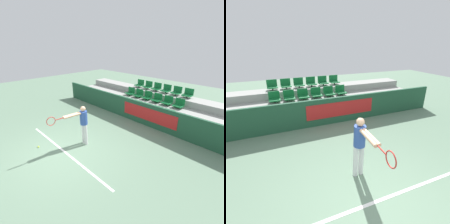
{
  "view_description": "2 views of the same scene",
  "coord_description": "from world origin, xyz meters",
  "views": [
    {
      "loc": [
        5.27,
        -2.58,
        3.94
      ],
      "look_at": [
        0.25,
        2.34,
        1.07
      ],
      "focal_mm": 28.0,
      "sensor_mm": 36.0,
      "label": 1
    },
    {
      "loc": [
        -1.84,
        -2.24,
        3.29
      ],
      "look_at": [
        0.13,
        2.54,
        1.2
      ],
      "focal_mm": 28.0,
      "sensor_mm": 36.0,
      "label": 2
    }
  ],
  "objects": [
    {
      "name": "stadium_chair_1",
      "position": [
        -0.98,
        4.87,
        0.56
      ],
      "size": [
        0.49,
        0.43,
        0.49
      ],
      "color": "#333333",
      "rests_on": "bleacher_tier_front"
    },
    {
      "name": "stadium_chair_2",
      "position": [
        -0.33,
        4.87,
        0.56
      ],
      "size": [
        0.49,
        0.43,
        0.49
      ],
      "color": "#333333",
      "rests_on": "bleacher_tier_front"
    },
    {
      "name": "stadium_chair_4",
      "position": [
        0.98,
        4.87,
        0.56
      ],
      "size": [
        0.49,
        0.43,
        0.49
      ],
      "color": "#333333",
      "rests_on": "bleacher_tier_front"
    },
    {
      "name": "stadium_chair_14",
      "position": [
        -0.33,
        6.77,
        1.28
      ],
      "size": [
        0.49,
        0.43,
        0.49
      ],
      "color": "#333333",
      "rests_on": "bleacher_tier_back"
    },
    {
      "name": "stadium_chair_16",
      "position": [
        0.98,
        6.77,
        1.28
      ],
      "size": [
        0.49,
        0.43,
        0.49
      ],
      "color": "#333333",
      "rests_on": "bleacher_tier_back"
    },
    {
      "name": "bleacher_tier_front",
      "position": [
        0.0,
        4.75,
        0.18
      ],
      "size": [
        11.06,
        0.95,
        0.36
      ],
      "color": "#9E9E99",
      "rests_on": "ground"
    },
    {
      "name": "stadium_chair_17",
      "position": [
        1.63,
        6.77,
        1.28
      ],
      "size": [
        0.49,
        0.43,
        0.49
      ],
      "color": "#333333",
      "rests_on": "bleacher_tier_back"
    },
    {
      "name": "stadium_chair_0",
      "position": [
        -1.63,
        4.87,
        0.56
      ],
      "size": [
        0.49,
        0.43,
        0.49
      ],
      "color": "#333333",
      "rests_on": "bleacher_tier_front"
    },
    {
      "name": "barrier_wall",
      "position": [
        0.02,
        4.19,
        0.57
      ],
      "size": [
        11.46,
        0.14,
        1.14
      ],
      "color": "#1E4C33",
      "rests_on": "ground"
    },
    {
      "name": "stadium_chair_6",
      "position": [
        -1.63,
        5.82,
        0.92
      ],
      "size": [
        0.49,
        0.43,
        0.49
      ],
      "color": "#333333",
      "rests_on": "bleacher_tier_middle"
    },
    {
      "name": "stadium_chair_12",
      "position": [
        -1.63,
        6.77,
        1.28
      ],
      "size": [
        0.49,
        0.43,
        0.49
      ],
      "color": "#333333",
      "rests_on": "bleacher_tier_back"
    },
    {
      "name": "stadium_chair_3",
      "position": [
        0.33,
        4.87,
        0.56
      ],
      "size": [
        0.49,
        0.43,
        0.49
      ],
      "color": "#333333",
      "rests_on": "bleacher_tier_front"
    },
    {
      "name": "stadium_chair_15",
      "position": [
        0.33,
        6.77,
        1.28
      ],
      "size": [
        0.49,
        0.43,
        0.49
      ],
      "color": "#333333",
      "rests_on": "bleacher_tier_back"
    },
    {
      "name": "stadium_chair_8",
      "position": [
        -0.33,
        5.82,
        0.92
      ],
      "size": [
        0.49,
        0.43,
        0.49
      ],
      "color": "#333333",
      "rests_on": "bleacher_tier_middle"
    },
    {
      "name": "court_baseline",
      "position": [
        0.0,
        0.05,
        0.0
      ],
      "size": [
        5.33,
        0.08,
        0.01
      ],
      "color": "white",
      "rests_on": "ground"
    },
    {
      "name": "stadium_chair_10",
      "position": [
        0.98,
        5.82,
        0.92
      ],
      "size": [
        0.49,
        0.43,
        0.49
      ],
      "color": "#333333",
      "rests_on": "bleacher_tier_middle"
    },
    {
      "name": "ground_plane",
      "position": [
        0.0,
        0.0,
        0.0
      ],
      "size": [
        30.0,
        30.0,
        0.0
      ],
      "primitive_type": "plane",
      "color": "slate"
    },
    {
      "name": "stadium_chair_9",
      "position": [
        0.33,
        5.82,
        0.92
      ],
      "size": [
        0.49,
        0.43,
        0.49
      ],
      "color": "#333333",
      "rests_on": "bleacher_tier_middle"
    },
    {
      "name": "stadium_chair_5",
      "position": [
        1.63,
        4.87,
        0.56
      ],
      "size": [
        0.49,
        0.43,
        0.49
      ],
      "color": "#333333",
      "rests_on": "bleacher_tier_front"
    },
    {
      "name": "tennis_player",
      "position": [
        0.05,
        0.89,
        1.01
      ],
      "size": [
        0.3,
        1.58,
        1.64
      ],
      "rotation": [
        0.0,
        0.0,
        -0.08
      ],
      "color": "silver",
      "rests_on": "ground"
    },
    {
      "name": "tennis_ball",
      "position": [
        -1.0,
        -0.54,
        0.03
      ],
      "size": [
        0.07,
        0.07,
        0.07
      ],
      "color": "#CCDB33",
      "rests_on": "ground"
    },
    {
      "name": "bleacher_tier_middle",
      "position": [
        0.0,
        5.7,
        0.36
      ],
      "size": [
        11.06,
        0.95,
        0.71
      ],
      "color": "#9E9E99",
      "rests_on": "ground"
    },
    {
      "name": "bleacher_tier_back",
      "position": [
        0.0,
        6.65,
        0.54
      ],
      "size": [
        11.06,
        0.95,
        1.07
      ],
      "color": "#9E9E99",
      "rests_on": "ground"
    },
    {
      "name": "stadium_chair_13",
      "position": [
        -0.98,
        6.77,
        1.28
      ],
      "size": [
        0.49,
        0.43,
        0.49
      ],
      "color": "#333333",
      "rests_on": "bleacher_tier_back"
    },
    {
      "name": "stadium_chair_7",
      "position": [
        -0.98,
        5.82,
        0.92
      ],
      "size": [
        0.49,
        0.43,
        0.49
      ],
      "color": "#333333",
      "rests_on": "bleacher_tier_middle"
    },
    {
      "name": "stadium_chair_11",
      "position": [
        1.63,
        5.82,
        0.92
      ],
      "size": [
        0.49,
        0.43,
        0.49
      ],
      "color": "#333333",
      "rests_on": "bleacher_tier_middle"
    }
  ]
}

